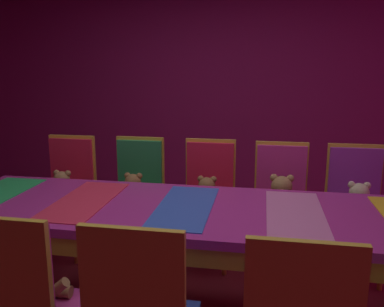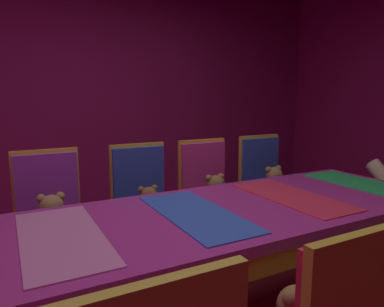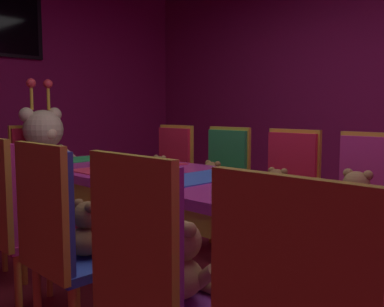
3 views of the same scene
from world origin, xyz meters
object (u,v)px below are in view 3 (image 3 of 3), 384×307
at_px(teddy_right_2, 276,191).
at_px(throne_chair, 36,168).
at_px(chair_right_4, 170,169).
at_px(teddy_right_3, 211,180).
at_px(teddy_right_1, 355,201).
at_px(teddy_left_1, 183,264).
at_px(chair_left_1, 151,271).
at_px(chair_left_3, 9,211).
at_px(chair_right_3, 223,176).
at_px(chair_right_2, 287,185).
at_px(chair_right_1, 366,197).
at_px(teddy_left_2, 88,232).
at_px(banquet_table, 199,193).
at_px(king_teddy_bear, 45,152).
at_px(chair_left_2, 59,232).
at_px(teddy_right_4, 158,173).
at_px(teddy_left_3, 36,210).

bearing_deg(teddy_right_2, throne_chair, -70.72).
bearing_deg(chair_right_4, teddy_right_3, 79.18).
bearing_deg(teddy_right_1, teddy_left_1, 0.16).
bearing_deg(teddy_right_2, chair_left_1, 19.89).
bearing_deg(chair_left_3, teddy_right_3, 0.37).
bearing_deg(chair_right_3, teddy_right_3, -0.00).
xyz_separation_m(teddy_left_1, chair_right_3, (1.57, 1.17, 0.02)).
bearing_deg(chair_right_2, chair_right_1, 87.41).
bearing_deg(chair_right_3, teddy_left_2, 19.21).
height_order(teddy_left_1, teddy_right_3, teddy_left_1).
distance_m(banquet_table, teddy_left_1, 0.93).
xyz_separation_m(chair_left_1, teddy_right_2, (1.57, 0.57, -0.02)).
relative_size(chair_right_3, king_teddy_bear, 1.06).
relative_size(chair_right_3, teddy_right_3, 3.46).
height_order(chair_left_2, king_teddy_bear, king_teddy_bear).
relative_size(teddy_right_3, teddy_right_4, 1.00).
bearing_deg(chair_left_3, teddy_right_4, 21.67).
bearing_deg(chair_right_4, teddy_left_3, 21.69).
height_order(teddy_left_2, teddy_right_1, teddy_right_1).
distance_m(chair_left_2, chair_right_1, 1.80).
bearing_deg(teddy_right_3, chair_left_3, 0.37).
xyz_separation_m(banquet_table, teddy_left_3, (-0.70, 0.56, -0.08)).
bearing_deg(chair_left_2, teddy_right_3, 19.21).
bearing_deg(teddy_right_1, teddy_right_4, -89.98).
height_order(teddy_right_4, throne_chair, throne_chair).
xyz_separation_m(chair_right_2, teddy_right_2, (-0.14, 0.00, -0.02)).
bearing_deg(teddy_right_1, teddy_left_2, -23.75).
distance_m(teddy_left_1, king_teddy_bear, 2.58).
height_order(teddy_left_1, chair_right_3, chair_right_3).
xyz_separation_m(chair_left_2, teddy_left_3, (0.15, 0.54, -0.02)).
distance_m(banquet_table, chair_right_2, 0.87).
distance_m(banquet_table, throne_chair, 2.04).
bearing_deg(teddy_right_3, chair_left_1, 36.55).
distance_m(chair_left_1, teddy_right_2, 1.67).
bearing_deg(teddy_right_3, chair_left_2, 19.21).
xyz_separation_m(chair_right_2, teddy_right_4, (-0.17, 1.20, -0.02)).
bearing_deg(chair_left_2, teddy_left_1, -77.33).
bearing_deg(banquet_table, chair_right_2, -1.85).
bearing_deg(teddy_right_3, teddy_left_3, 0.41).
distance_m(chair_right_1, chair_right_4, 1.76).
distance_m(chair_left_1, chair_left_3, 1.16).
distance_m(teddy_left_1, chair_left_2, 0.64).
relative_size(teddy_left_2, king_teddy_bear, 0.29).
height_order(banquet_table, teddy_right_3, banquet_table).
relative_size(teddy_right_2, throne_chair, 0.29).
xyz_separation_m(chair_right_4, throne_chair, (-0.84, 0.87, 0.00)).
distance_m(teddy_right_3, chair_right_4, 0.61).
distance_m(chair_left_1, chair_right_1, 1.69).
relative_size(teddy_right_1, chair_right_2, 0.34).
distance_m(teddy_left_2, chair_left_3, 0.55).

